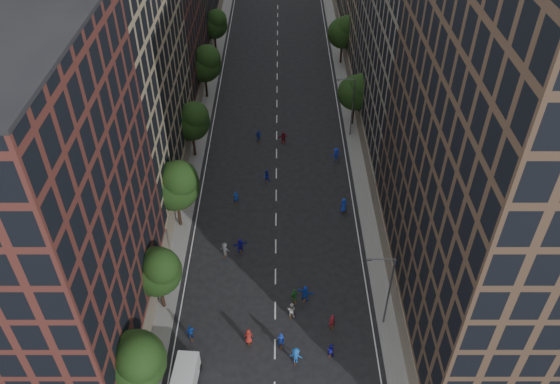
% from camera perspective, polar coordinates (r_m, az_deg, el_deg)
% --- Properties ---
extents(ground, '(240.00, 240.00, 0.00)m').
position_cam_1_polar(ground, '(75.21, -0.37, 3.82)').
color(ground, black).
rests_on(ground, ground).
extents(sidewalk_left, '(4.00, 105.00, 0.15)m').
position_cam_1_polar(sidewalk_left, '(82.32, -8.79, 6.88)').
color(sidewalk_left, slate).
rests_on(sidewalk_left, ground).
extents(sidewalk_right, '(4.00, 105.00, 0.15)m').
position_cam_1_polar(sidewalk_right, '(82.18, 8.11, 6.89)').
color(sidewalk_right, slate).
rests_on(sidewalk_right, ground).
extents(bldg_left_a, '(14.00, 22.00, 30.00)m').
position_cam_1_polar(bldg_left_a, '(47.37, -24.31, -2.32)').
color(bldg_left_a, '#4E241E').
rests_on(bldg_left_a, ground).
extents(bldg_left_b, '(14.00, 26.00, 34.00)m').
position_cam_1_polar(bldg_left_b, '(65.14, -17.89, 13.24)').
color(bldg_left_b, '#91805F').
rests_on(bldg_left_b, ground).
extents(bldg_left_c, '(14.00, 20.00, 28.00)m').
position_cam_1_polar(bldg_left_c, '(86.72, -13.69, 18.33)').
color(bldg_left_c, '#4E241E').
rests_on(bldg_left_c, ground).
extents(bldg_right_a, '(14.00, 30.00, 36.00)m').
position_cam_1_polar(bldg_right_a, '(48.11, 22.69, 3.51)').
color(bldg_right_a, '#4D3829').
rests_on(bldg_right_a, ground).
extents(bldg_right_b, '(14.00, 28.00, 33.00)m').
position_cam_1_polar(bldg_right_b, '(72.96, 15.32, 16.14)').
color(bldg_right_b, '#6D665A').
rests_on(bldg_right_b, ground).
extents(tree_left_0, '(5.20, 5.20, 8.83)m').
position_cam_1_polar(tree_left_0, '(46.85, -14.83, -16.68)').
color(tree_left_0, black).
rests_on(tree_left_0, ground).
extents(tree_left_1, '(4.80, 4.80, 8.21)m').
position_cam_1_polar(tree_left_1, '(53.14, -12.62, -7.98)').
color(tree_left_1, black).
rests_on(tree_left_1, ground).
extents(tree_left_2, '(5.60, 5.60, 9.45)m').
position_cam_1_polar(tree_left_2, '(61.16, -10.81, 0.83)').
color(tree_left_2, black).
rests_on(tree_left_2, ground).
extents(tree_left_3, '(5.00, 5.00, 8.58)m').
position_cam_1_polar(tree_left_3, '(72.75, -9.17, 7.43)').
color(tree_left_3, black).
rests_on(tree_left_3, ground).
extents(tree_left_4, '(5.40, 5.40, 9.08)m').
position_cam_1_polar(tree_left_4, '(86.44, -7.85, 13.25)').
color(tree_left_4, black).
rests_on(tree_left_4, ground).
extents(tree_left_5, '(4.80, 4.80, 8.33)m').
position_cam_1_polar(tree_left_5, '(101.11, -6.84, 17.08)').
color(tree_left_5, black).
rests_on(tree_left_5, ground).
extents(tree_right_a, '(5.00, 5.00, 8.39)m').
position_cam_1_polar(tree_right_a, '(79.57, 8.01, 10.40)').
color(tree_right_a, black).
rests_on(tree_right_a, ground).
extents(tree_right_b, '(5.20, 5.20, 8.83)m').
position_cam_1_polar(tree_right_b, '(97.26, 6.71, 16.34)').
color(tree_right_b, black).
rests_on(tree_right_b, ground).
extents(streetlamp_near, '(2.64, 0.22, 9.06)m').
position_cam_1_polar(streetlamp_near, '(51.90, 11.15, -9.82)').
color(streetlamp_near, '#595B60').
rests_on(streetlamp_near, ground).
extents(streetlamp_far, '(2.64, 0.22, 9.06)m').
position_cam_1_polar(streetlamp_far, '(77.21, 7.45, 9.08)').
color(streetlamp_far, '#595B60').
rests_on(streetlamp_far, ground).
extents(cargo_van, '(2.36, 4.49, 2.32)m').
position_cam_1_polar(cargo_van, '(50.80, -9.90, -18.67)').
color(cargo_van, silver).
rests_on(cargo_van, ground).
extents(skater_1, '(0.69, 0.46, 1.84)m').
position_cam_1_polar(skater_1, '(52.68, 0.09, -15.21)').
color(skater_1, '#1531AE').
rests_on(skater_1, ground).
extents(skater_2, '(0.88, 0.79, 1.50)m').
position_cam_1_polar(skater_2, '(52.48, 5.31, -16.11)').
color(skater_2, '#1714A7').
rests_on(skater_2, ground).
extents(skater_3, '(1.33, 0.92, 1.89)m').
position_cam_1_polar(skater_3, '(51.71, 1.67, -16.75)').
color(skater_3, blue).
rests_on(skater_3, ground).
extents(skater_4, '(1.15, 0.77, 1.82)m').
position_cam_1_polar(skater_4, '(53.85, -9.32, -14.29)').
color(skater_4, '#123B99').
rests_on(skater_4, ground).
extents(skater_5, '(1.83, 1.16, 1.88)m').
position_cam_1_polar(skater_5, '(56.09, 2.65, -10.56)').
color(skater_5, '#1740BD').
rests_on(skater_5, ground).
extents(skater_6, '(0.90, 0.63, 1.75)m').
position_cam_1_polar(skater_6, '(53.05, -3.30, -14.83)').
color(skater_6, '#A0221A').
rests_on(skater_6, ground).
extents(skater_7, '(0.74, 0.61, 1.74)m').
position_cam_1_polar(skater_7, '(54.22, 5.43, -13.31)').
color(skater_7, maroon).
rests_on(skater_7, ground).
extents(skater_8, '(1.05, 0.94, 1.78)m').
position_cam_1_polar(skater_8, '(54.81, 1.20, -12.23)').
color(skater_8, silver).
rests_on(skater_8, ground).
extents(skater_9, '(1.28, 1.00, 1.75)m').
position_cam_1_polar(skater_9, '(60.60, -5.77, -5.99)').
color(skater_9, '#46464C').
rests_on(skater_9, ground).
extents(skater_10, '(1.06, 0.75, 1.66)m').
position_cam_1_polar(skater_10, '(56.02, 1.51, -10.78)').
color(skater_10, '#22732B').
rests_on(skater_10, ground).
extents(skater_11, '(1.69, 1.04, 1.74)m').
position_cam_1_polar(skater_11, '(60.87, -4.18, -5.62)').
color(skater_11, '#16139B').
rests_on(skater_11, ground).
extents(skater_12, '(1.08, 0.89, 1.89)m').
position_cam_1_polar(skater_12, '(66.00, 6.66, -1.40)').
color(skater_12, '#1430A6').
rests_on(skater_12, ground).
extents(skater_13, '(0.70, 0.49, 1.80)m').
position_cam_1_polar(skater_13, '(66.93, -4.62, -0.61)').
color(skater_13, '#163EBA').
rests_on(skater_13, ground).
extents(skater_14, '(1.01, 0.87, 1.80)m').
position_cam_1_polar(skater_14, '(70.08, -1.45, 1.67)').
color(skater_14, '#1422A9').
rests_on(skater_14, ground).
extents(skater_15, '(1.41, 1.08, 1.93)m').
position_cam_1_polar(skater_15, '(74.10, 5.87, 3.90)').
color(skater_15, '#152BAF').
rests_on(skater_15, ground).
extents(skater_16, '(1.14, 0.75, 1.79)m').
position_cam_1_polar(skater_16, '(77.59, -2.25, 5.85)').
color(skater_16, '#122C98').
rests_on(skater_16, ground).
extents(skater_17, '(1.63, 1.04, 1.68)m').
position_cam_1_polar(skater_17, '(77.30, 0.36, 5.69)').
color(skater_17, maroon).
rests_on(skater_17, ground).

